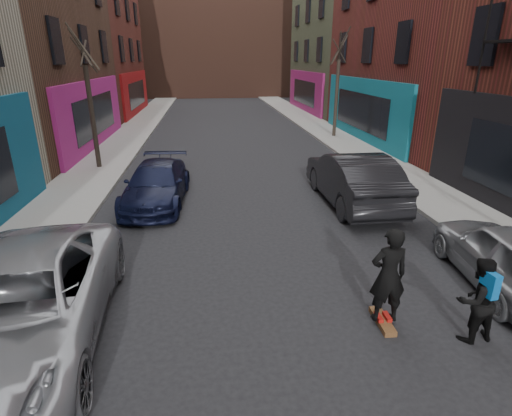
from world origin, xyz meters
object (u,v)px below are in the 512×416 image
object	(u,v)px
tree_left_far	(88,89)
skateboard	(382,321)
parked_right_far	(510,257)
skateboarder	(388,276)
tree_right_far	(338,77)
parked_left_far	(20,305)
parked_right_end	(353,178)
pedestrian	(477,300)
parked_left_end	(157,184)

from	to	relation	value
tree_left_far	skateboard	bearing A→B (deg)	-56.82
parked_right_far	skateboarder	xyz separation A→B (m)	(-3.05, -0.89, 0.28)
tree_right_far	parked_left_far	xyz separation A→B (m)	(-10.80, -17.69, -2.74)
tree_right_far	parked_right_far	size ratio (longest dim) A/B	1.63
tree_left_far	parked_right_end	bearing A→B (deg)	-30.30
parked_right_end	skateboarder	world-z (taller)	skateboarder
pedestrian	parked_right_end	bearing A→B (deg)	-99.39
parked_left_far	pedestrian	distance (m)	7.49
parked_left_far	skateboarder	distance (m)	6.15
tree_left_far	parked_left_far	xyz separation A→B (m)	(1.60, -11.69, -2.59)
tree_left_far	skateboarder	xyz separation A→B (m)	(7.75, -11.85, -2.39)
skateboarder	pedestrian	xyz separation A→B (m)	(1.31, -0.57, -0.22)
parked_right_far	skateboarder	bearing A→B (deg)	23.47
parked_left_far	skateboard	distance (m)	6.19
parked_left_far	parked_right_far	world-z (taller)	parked_left_far
skateboard	pedestrian	world-z (taller)	pedestrian
parked_right_end	skateboard	distance (m)	6.62
parked_left_end	parked_right_end	size ratio (longest dim) A/B	0.87
parked_right_far	skateboarder	distance (m)	3.19
parked_right_far	pedestrian	bearing A→B (deg)	47.12
parked_left_end	parked_right_far	bearing A→B (deg)	-34.99
parked_left_end	skateboarder	distance (m)	8.57
parked_right_far	parked_left_end	bearing A→B (deg)	-31.38
tree_left_far	parked_left_end	bearing A→B (deg)	-57.58
parked_left_far	parked_right_far	size ratio (longest dim) A/B	1.36
tree_left_far	parked_left_end	xyz separation A→B (m)	(3.00, -4.72, -2.72)
parked_right_end	pedestrian	xyz separation A→B (m)	(-0.34, -6.92, -0.08)
parked_right_end	skateboard	xyz separation A→B (m)	(-1.65, -6.36, -0.81)
parked_right_end	tree_right_far	bearing A→B (deg)	-104.83
skateboarder	pedestrian	distance (m)	1.44
parked_right_far	skateboard	world-z (taller)	parked_right_far
skateboard	pedestrian	xyz separation A→B (m)	(1.31, -0.57, 0.73)
skateboard	pedestrian	distance (m)	1.60
parked_left_far	skateboard	size ratio (longest dim) A/B	7.08
tree_right_far	parked_left_far	size ratio (longest dim) A/B	1.20
parked_right_far	skateboarder	size ratio (longest dim) A/B	2.33
tree_left_far	parked_right_far	xyz separation A→B (m)	(10.80, -10.96, -2.67)
parked_left_far	parked_left_end	world-z (taller)	parked_left_far
parked_right_far	skateboarder	world-z (taller)	skateboarder
parked_left_far	parked_left_end	size ratio (longest dim) A/B	1.24
tree_left_far	parked_right_end	size ratio (longest dim) A/B	1.25
pedestrian	parked_left_far	bearing A→B (deg)	-12.16
skateboard	pedestrian	bearing A→B (deg)	-21.63
parked_left_end	parked_right_end	world-z (taller)	parked_right_end
parked_left_far	pedestrian	xyz separation A→B (m)	(7.46, -0.73, -0.01)
parked_left_far	tree_left_far	bearing A→B (deg)	94.32
tree_right_far	parked_left_far	world-z (taller)	tree_right_far
tree_right_far	pedestrian	xyz separation A→B (m)	(-3.34, -18.42, -2.75)
skateboard	tree_right_far	bearing A→B (deg)	77.21
parked_left_end	parked_right_far	distance (m)	9.99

